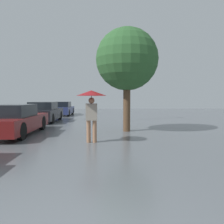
{
  "coord_description": "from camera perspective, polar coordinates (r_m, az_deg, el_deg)",
  "views": [
    {
      "loc": [
        0.53,
        -1.52,
        1.53
      ],
      "look_at": [
        0.83,
        5.97,
        1.05
      ],
      "focal_mm": 35.0,
      "sensor_mm": 36.0,
      "label": 1
    }
  ],
  "objects": [
    {
      "name": "parked_car_farthest",
      "position": [
        20.16,
        -12.85,
        0.79
      ],
      "size": [
        1.65,
        3.87,
        1.22
      ],
      "color": "navy",
      "rests_on": "ground_plane"
    },
    {
      "name": "pedestrian",
      "position": [
        7.5,
        -5.39,
        2.88
      ],
      "size": [
        1.03,
        1.03,
        1.8
      ],
      "color": "#9E7051",
      "rests_on": "ground_plane"
    },
    {
      "name": "tree",
      "position": [
        10.22,
        3.93,
        13.46
      ],
      "size": [
        2.83,
        2.83,
        4.72
      ],
      "color": "brown",
      "rests_on": "ground_plane"
    },
    {
      "name": "parked_car_third",
      "position": [
        14.96,
        -17.32,
        -0.1
      ],
      "size": [
        1.74,
        4.01,
        1.29
      ],
      "color": "black",
      "rests_on": "ground_plane"
    },
    {
      "name": "street_lamp",
      "position": [
        15.24,
        3.14,
        11.9
      ],
      "size": [
        0.38,
        0.38,
        5.12
      ],
      "color": "#515456",
      "rests_on": "ground_plane"
    },
    {
      "name": "parked_car_second",
      "position": [
        10.05,
        -24.01,
        -2.02
      ],
      "size": [
        1.66,
        4.38,
        1.27
      ],
      "color": "maroon",
      "rests_on": "ground_plane"
    }
  ]
}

